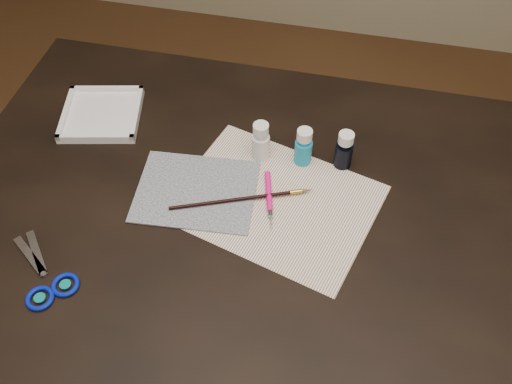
% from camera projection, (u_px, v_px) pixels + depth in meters
% --- Properties ---
extents(ground, '(3.50, 3.50, 0.02)m').
position_uv_depth(ground, '(256.00, 360.00, 1.75)').
color(ground, '#422614').
rests_on(ground, ground).
extents(table, '(1.30, 0.90, 0.75)m').
position_uv_depth(table, '(256.00, 298.00, 1.45)').
color(table, black).
rests_on(table, ground).
extents(paper, '(0.46, 0.40, 0.00)m').
position_uv_depth(paper, '(275.00, 201.00, 1.17)').
color(paper, white).
rests_on(paper, table).
extents(canvas, '(0.26, 0.22, 0.00)m').
position_uv_depth(canvas, '(196.00, 191.00, 1.19)').
color(canvas, black).
rests_on(canvas, paper).
extents(paint_bottle_white, '(0.04, 0.04, 0.09)m').
position_uv_depth(paint_bottle_white, '(261.00, 141.00, 1.22)').
color(paint_bottle_white, white).
rests_on(paint_bottle_white, table).
extents(paint_bottle_cyan, '(0.05, 0.05, 0.09)m').
position_uv_depth(paint_bottle_cyan, '(304.00, 147.00, 1.21)').
color(paint_bottle_cyan, '#1791BF').
rests_on(paint_bottle_cyan, table).
extents(paint_bottle_navy, '(0.05, 0.05, 0.09)m').
position_uv_depth(paint_bottle_navy, '(344.00, 150.00, 1.20)').
color(paint_bottle_navy, black).
rests_on(paint_bottle_navy, table).
extents(paintbrush, '(0.28, 0.12, 0.01)m').
position_uv_depth(paintbrush, '(242.00, 199.00, 1.17)').
color(paintbrush, black).
rests_on(paintbrush, canvas).
extents(craft_knife, '(0.05, 0.15, 0.01)m').
position_uv_depth(craft_knife, '(269.00, 201.00, 1.16)').
color(craft_knife, '#FF0F89').
rests_on(craft_knife, paper).
extents(scissors, '(0.22, 0.20, 0.01)m').
position_uv_depth(scissors, '(36.00, 269.00, 1.06)').
color(scissors, silver).
rests_on(scissors, table).
extents(palette_tray, '(0.21, 0.21, 0.02)m').
position_uv_depth(palette_tray, '(102.00, 114.00, 1.33)').
color(palette_tray, white).
rests_on(palette_tray, table).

